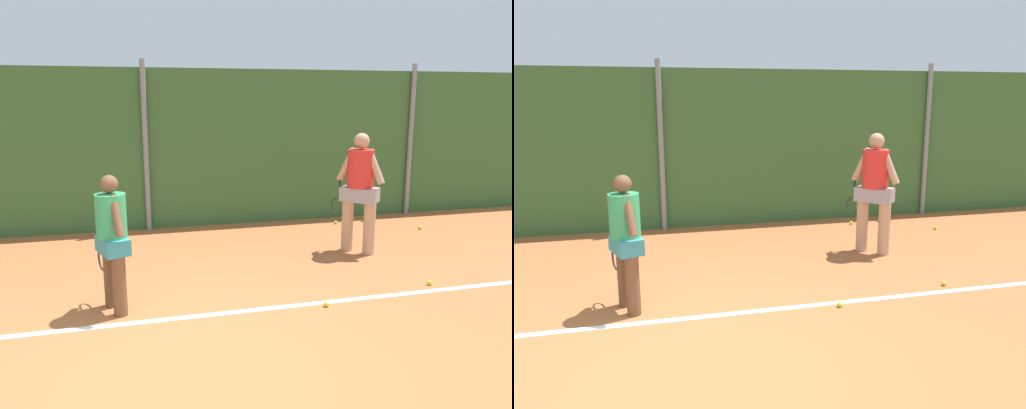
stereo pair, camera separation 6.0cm
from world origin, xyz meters
TOP-DOWN VIEW (x-y plane):
  - ground_plane at (0.00, 1.57)m, footprint 28.85×28.85m
  - hedge_fence_backdrop at (0.00, 5.37)m, footprint 18.75×0.25m
  - fence_post_center at (0.00, 5.20)m, footprint 0.10×0.10m
  - fence_post_right at (5.41, 5.20)m, footprint 0.10×0.10m
  - court_baseline_paint at (0.00, 1.13)m, footprint 13.71×0.10m
  - player_foreground_near at (-0.57, 1.54)m, footprint 0.41×0.70m
  - player_midcourt at (3.16, 2.91)m, footprint 0.66×0.64m
  - tennis_ball_1 at (1.84, 1.01)m, footprint 0.07×0.07m
  - tennis_ball_3 at (3.44, 1.32)m, footprint 0.07×0.07m
  - tennis_ball_5 at (4.94, 3.93)m, footprint 0.07×0.07m
  - tennis_ball_6 at (3.57, 4.70)m, footprint 0.07×0.07m

SIDE VIEW (x-z plane):
  - ground_plane at x=0.00m, z-range 0.00..0.00m
  - court_baseline_paint at x=0.00m, z-range 0.00..0.01m
  - tennis_ball_1 at x=1.84m, z-range 0.00..0.07m
  - tennis_ball_3 at x=3.44m, z-range 0.00..0.07m
  - tennis_ball_5 at x=4.94m, z-range 0.00..0.07m
  - tennis_ball_6 at x=3.57m, z-range 0.00..0.07m
  - player_foreground_near at x=-0.57m, z-range 0.09..1.69m
  - player_midcourt at x=3.16m, z-range 0.12..2.02m
  - hedge_fence_backdrop at x=0.00m, z-range 0.00..2.96m
  - fence_post_center at x=0.00m, z-range 0.00..3.11m
  - fence_post_right at x=5.41m, z-range 0.00..3.11m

